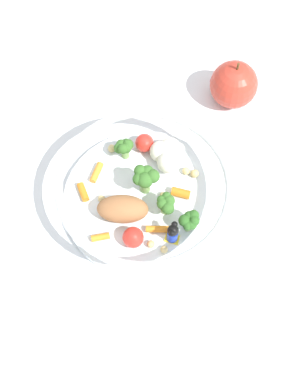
{
  "coord_description": "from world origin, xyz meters",
  "views": [
    {
      "loc": [
        0.06,
        -0.34,
        0.71
      ],
      "look_at": [
        -0.01,
        -0.01,
        0.03
      ],
      "focal_mm": 51.62,
      "sensor_mm": 36.0,
      "label": 1
    }
  ],
  "objects": [
    {
      "name": "ground_plane",
      "position": [
        0.0,
        0.0,
        0.0
      ],
      "size": [
        2.4,
        2.4,
        0.0
      ],
      "primitive_type": "plane",
      "color": "white"
    },
    {
      "name": "food_container",
      "position": [
        -0.01,
        -0.0,
        0.03
      ],
      "size": [
        0.24,
        0.24,
        0.06
      ],
      "color": "white",
      "rests_on": "ground_plane"
    },
    {
      "name": "loose_apple",
      "position": [
        0.09,
        0.2,
        0.04
      ],
      "size": [
        0.07,
        0.07,
        0.09
      ],
      "color": "#BC3828",
      "rests_on": "ground_plane"
    }
  ]
}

